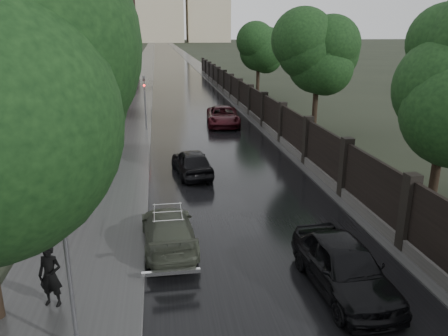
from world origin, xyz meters
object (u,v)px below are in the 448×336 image
Objects in this scene: tree_right_c at (258,52)px; pedestrian_umbrella at (46,243)px; hatchback_left at (192,162)px; tree_left_far at (97,55)px; volga_sedan at (169,230)px; car_right_far at (223,116)px; tree_right_b at (318,64)px; tree_right_a at (448,89)px; traffic_light at (145,98)px; car_right_near at (344,266)px; lamp_post at (66,249)px.

tree_right_c is 39.29m from pedestrian_umbrella.
tree_left_far is at bearing -76.08° from hatchback_left.
car_right_far reaches higher than volga_sedan.
car_right_far is at bearing 144.92° from tree_right_b.
tree_right_a is at bearing -54.83° from tree_left_far.
traffic_light reaches higher than car_right_near.
tree_left_far is 11.29m from car_right_far.
tree_right_b is at bearing -27.30° from tree_left_far.
hatchback_left is at bearing 104.16° from car_right_near.
pedestrian_umbrella is at bearing -126.48° from tree_right_b.
hatchback_left is 0.76× the size of car_right_far.
pedestrian_umbrella is at bearing -110.63° from tree_right_c.
car_right_near is at bearing 12.60° from lamp_post.
tree_right_b is 20.27m from car_right_near.
car_right_near is (7.00, 1.56, -1.91)m from lamp_post.
lamp_post is 1.89× the size of pedestrian_umbrella.
tree_right_c reaches higher than car_right_far.
lamp_post is 5.80m from volga_sedan.
tree_left_far is 28.94m from car_right_near.
hatchback_left is (-9.30, -25.89, -4.27)m from tree_right_c.
tree_right_a is 20.85m from traffic_light.
car_right_far is (9.60, -3.86, -4.51)m from tree_left_far.
traffic_light is at bearing -128.18° from tree_right_c.
volga_sedan is at bearing -124.53° from tree_right_b.
tree_right_a is at bearing 139.32° from hatchback_left.
tree_right_a is 1.66× the size of volga_sedan.
tree_right_a is 14.62m from lamp_post.
tree_right_a and tree_right_c have the same top height.
car_right_far is at bearing 87.04° from car_right_near.
tree_right_a is 1.57× the size of car_right_near.
car_right_far is (-5.90, 18.14, -4.22)m from tree_right_a.
traffic_light is 18.66m from volga_sedan.
tree_right_a is at bearing 36.96° from car_right_near.
traffic_light is at bearing -84.45° from hatchback_left.
traffic_light is (-11.80, -15.01, -2.55)m from tree_right_c.
pedestrian_umbrella is (-7.91, -22.81, 1.23)m from car_right_far.
lamp_post is 2.16m from pedestrian_umbrella.
volga_sedan is 4.61m from pedestrian_umbrella.
tree_right_a is 1.75× the size of traffic_light.
lamp_post is at bearing 62.67° from volga_sedan.
tree_right_c reaches higher than car_right_near.
hatchback_left is (-9.30, -7.89, -4.27)m from tree_right_b.
traffic_light is 0.89× the size of car_right_near.
volga_sedan is 0.95× the size of car_right_near.
traffic_light is at bearing -53.53° from tree_left_far.
tree_right_c is at bearing 71.50° from car_right_far.
tree_right_a reaches higher than pedestrian_umbrella.
tree_right_b reaches higher than volga_sedan.
tree_right_b is 2.59× the size of pedestrian_umbrella.
tree_right_b is 12.44m from traffic_light.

